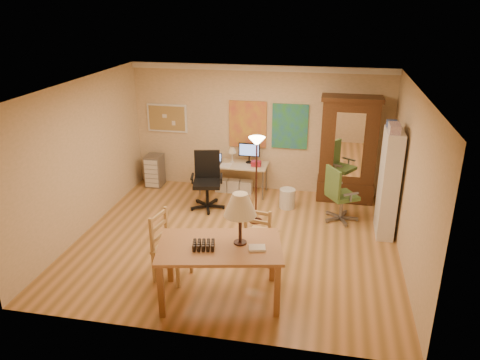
% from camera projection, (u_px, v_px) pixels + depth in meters
% --- Properties ---
extents(floor, '(5.50, 5.50, 0.00)m').
position_uv_depth(floor, '(236.00, 241.00, 8.18)').
color(floor, olive).
rests_on(floor, ground).
extents(crown_molding, '(5.50, 0.08, 0.12)m').
position_uv_depth(crown_molding, '(260.00, 68.00, 9.46)').
color(crown_molding, white).
rests_on(crown_molding, floor).
extents(corkboard, '(0.90, 0.04, 0.62)m').
position_uv_depth(corkboard, '(167.00, 118.00, 10.26)').
color(corkboard, tan).
rests_on(corkboard, floor).
extents(art_panel_left, '(0.80, 0.04, 1.00)m').
position_uv_depth(art_panel_left, '(248.00, 124.00, 9.95)').
color(art_panel_left, gold).
rests_on(art_panel_left, floor).
extents(art_panel_right, '(0.75, 0.04, 0.95)m').
position_uv_depth(art_panel_right, '(290.00, 126.00, 9.79)').
color(art_panel_right, teal).
rests_on(art_panel_right, floor).
extents(dining_table, '(1.84, 1.32, 1.57)m').
position_uv_depth(dining_table, '(227.00, 234.00, 6.30)').
color(dining_table, brown).
rests_on(dining_table, floor).
extents(ladder_chair_back, '(0.53, 0.52, 0.98)m').
position_uv_depth(ladder_chair_back, '(261.00, 236.00, 7.39)').
color(ladder_chair_back, '#A98B4D').
rests_on(ladder_chair_back, floor).
extents(ladder_chair_left, '(0.54, 0.56, 1.05)m').
position_uv_depth(ladder_chair_left, '(170.00, 248.00, 6.95)').
color(ladder_chair_left, '#A98B4D').
rests_on(ladder_chair_left, floor).
extents(torchiere_lamp, '(0.30, 0.30, 1.66)m').
position_uv_depth(torchiere_lamp, '(257.00, 155.00, 8.40)').
color(torchiere_lamp, '#3B1D17').
rests_on(torchiere_lamp, floor).
extents(computer_desk, '(1.45, 0.64, 1.10)m').
position_uv_depth(computer_desk, '(235.00, 175.00, 10.08)').
color(computer_desk, '#C3B68F').
rests_on(computer_desk, floor).
extents(office_chair_black, '(0.71, 0.71, 1.15)m').
position_uv_depth(office_chair_black, '(207.00, 193.00, 9.38)').
color(office_chair_black, black).
rests_on(office_chair_black, floor).
extents(office_chair_green, '(0.67, 0.67, 1.08)m').
position_uv_depth(office_chair_green, '(340.00, 206.00, 8.84)').
color(office_chair_green, slate).
rests_on(office_chair_green, floor).
extents(drawer_cart, '(0.35, 0.43, 0.71)m').
position_uv_depth(drawer_cart, '(155.00, 170.00, 10.47)').
color(drawer_cart, slate).
rests_on(drawer_cart, floor).
extents(armoire, '(1.18, 0.56, 2.18)m').
position_uv_depth(armoire, '(347.00, 156.00, 9.54)').
color(armoire, '#321F0D').
rests_on(armoire, floor).
extents(bookshelf, '(0.29, 0.76, 1.91)m').
position_uv_depth(bookshelf, '(389.00, 184.00, 8.14)').
color(bookshelf, white).
rests_on(bookshelf, floor).
extents(wastebin, '(0.32, 0.32, 0.40)m').
position_uv_depth(wastebin, '(287.00, 198.00, 9.40)').
color(wastebin, silver).
rests_on(wastebin, floor).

